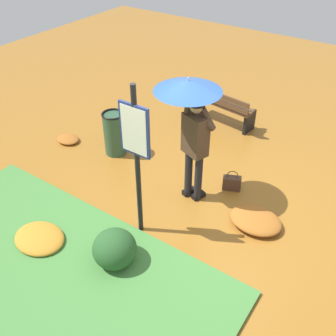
{
  "coord_description": "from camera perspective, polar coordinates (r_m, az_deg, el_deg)",
  "views": [
    {
      "loc": [
        -2.14,
        4.03,
        4.13
      ],
      "look_at": [
        0.36,
        0.35,
        0.85
      ],
      "focal_mm": 41.51,
      "sensor_mm": 36.0,
      "label": 1
    }
  ],
  "objects": [
    {
      "name": "ground_plane",
      "position": [
        6.15,
        4.61,
        -5.9
      ],
      "size": [
        18.0,
        18.0,
        0.0
      ],
      "primitive_type": "plane",
      "color": "#9E6623"
    },
    {
      "name": "grass_verge",
      "position": [
        5.26,
        -23.19,
        -19.24
      ],
      "size": [
        4.8,
        4.0,
        0.05
      ],
      "color": "#47843D",
      "rests_on": "ground_plane"
    },
    {
      "name": "person_with_umbrella",
      "position": [
        5.5,
        3.42,
        8.4
      ],
      "size": [
        0.96,
        0.96,
        2.04
      ],
      "color": "black",
      "rests_on": "ground_plane"
    },
    {
      "name": "info_sign_post",
      "position": [
        4.9,
        -4.72,
        3.01
      ],
      "size": [
        0.44,
        0.07,
        2.3
      ],
      "color": "black",
      "rests_on": "ground_plane"
    },
    {
      "name": "handbag",
      "position": [
        6.51,
        9.34,
        -2.15
      ],
      "size": [
        0.33,
        0.25,
        0.37
      ],
      "color": "#4C3323",
      "rests_on": "ground_plane"
    },
    {
      "name": "park_bench",
      "position": [
        8.18,
        7.8,
        8.94
      ],
      "size": [
        1.4,
        0.56,
        0.75
      ],
      "color": "black",
      "rests_on": "ground_plane"
    },
    {
      "name": "trash_bin",
      "position": [
        7.22,
        -7.85,
        5.09
      ],
      "size": [
        0.42,
        0.42,
        0.83
      ],
      "color": "#2D5138",
      "rests_on": "ground_plane"
    },
    {
      "name": "shrub_cluster",
      "position": [
        5.27,
        -7.99,
        -11.51
      ],
      "size": [
        0.64,
        0.59,
        0.53
      ],
      "color": "#285628",
      "rests_on": "ground_plane"
    },
    {
      "name": "leaf_pile_near_person",
      "position": [
        5.96,
        12.75,
        -7.46
      ],
      "size": [
        0.78,
        0.63,
        0.17
      ],
      "color": "#A86023",
      "rests_on": "ground_plane"
    },
    {
      "name": "leaf_pile_by_bench",
      "position": [
        5.85,
        -18.35,
        -9.77
      ],
      "size": [
        0.77,
        0.61,
        0.17
      ],
      "color": "#C68428",
      "rests_on": "ground_plane"
    },
    {
      "name": "leaf_pile_far_path",
      "position": [
        7.92,
        -14.46,
        4.13
      ],
      "size": [
        0.46,
        0.37,
        0.1
      ],
      "color": "#A86023",
      "rests_on": "ground_plane"
    }
  ]
}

